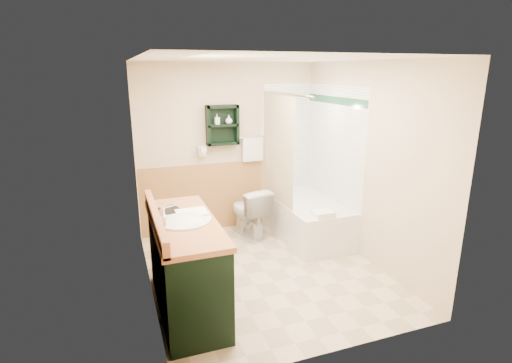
# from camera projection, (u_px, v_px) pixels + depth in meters

# --- Properties ---
(floor) EXTENTS (3.00, 3.00, 0.00)m
(floor) POSITION_uv_depth(u_px,v_px,m) (265.00, 271.00, 4.71)
(floor) COLOR beige
(floor) RESTS_ON ground
(back_wall) EXTENTS (2.60, 0.04, 2.40)m
(back_wall) POSITION_uv_depth(u_px,v_px,m) (228.00, 148.00, 5.76)
(back_wall) COLOR beige
(back_wall) RESTS_ON ground
(left_wall) EXTENTS (0.04, 3.00, 2.40)m
(left_wall) POSITION_uv_depth(u_px,v_px,m) (142.00, 184.00, 3.95)
(left_wall) COLOR beige
(left_wall) RESTS_ON ground
(right_wall) EXTENTS (0.04, 3.00, 2.40)m
(right_wall) POSITION_uv_depth(u_px,v_px,m) (368.00, 163.00, 4.82)
(right_wall) COLOR beige
(right_wall) RESTS_ON ground
(ceiling) EXTENTS (2.60, 3.00, 0.04)m
(ceiling) POSITION_uv_depth(u_px,v_px,m) (267.00, 56.00, 4.05)
(ceiling) COLOR white
(ceiling) RESTS_ON back_wall
(wainscot_left) EXTENTS (2.98, 2.98, 1.00)m
(wainscot_left) POSITION_uv_depth(u_px,v_px,m) (150.00, 248.00, 4.15)
(wainscot_left) COLOR tan
(wainscot_left) RESTS_ON left_wall
(wainscot_back) EXTENTS (2.58, 2.58, 1.00)m
(wainscot_back) POSITION_uv_depth(u_px,v_px,m) (229.00, 195.00, 5.91)
(wainscot_back) COLOR tan
(wainscot_back) RESTS_ON back_wall
(mirror_frame) EXTENTS (1.30, 1.30, 1.00)m
(mirror_frame) POSITION_uv_depth(u_px,v_px,m) (150.00, 166.00, 3.39)
(mirror_frame) COLOR #9B5C32
(mirror_frame) RESTS_ON left_wall
(mirror_glass) EXTENTS (1.20, 1.20, 0.90)m
(mirror_glass) POSITION_uv_depth(u_px,v_px,m) (151.00, 166.00, 3.39)
(mirror_glass) COLOR white
(mirror_glass) RESTS_ON left_wall
(tile_right) EXTENTS (1.50, 1.50, 2.10)m
(tile_right) POSITION_uv_depth(u_px,v_px,m) (332.00, 163.00, 5.52)
(tile_right) COLOR white
(tile_right) RESTS_ON right_wall
(tile_back) EXTENTS (0.95, 0.95, 2.10)m
(tile_back) POSITION_uv_depth(u_px,v_px,m) (293.00, 154.00, 6.09)
(tile_back) COLOR white
(tile_back) RESTS_ON back_wall
(tile_accent) EXTENTS (1.50, 1.50, 0.10)m
(tile_accent) POSITION_uv_depth(u_px,v_px,m) (335.00, 100.00, 5.29)
(tile_accent) COLOR #154A2E
(tile_accent) RESTS_ON right_wall
(wall_shelf) EXTENTS (0.45, 0.15, 0.55)m
(wall_shelf) POSITION_uv_depth(u_px,v_px,m) (223.00, 125.00, 5.53)
(wall_shelf) COLOR black
(wall_shelf) RESTS_ON back_wall
(hair_dryer) EXTENTS (0.10, 0.24, 0.18)m
(hair_dryer) POSITION_uv_depth(u_px,v_px,m) (202.00, 151.00, 5.55)
(hair_dryer) COLOR silver
(hair_dryer) RESTS_ON back_wall
(towel_bar) EXTENTS (0.40, 0.06, 0.40)m
(towel_bar) POSITION_uv_depth(u_px,v_px,m) (252.00, 137.00, 5.77)
(towel_bar) COLOR white
(towel_bar) RESTS_ON back_wall
(curtain_rod) EXTENTS (0.03, 1.60, 0.03)m
(curtain_rod) POSITION_uv_depth(u_px,v_px,m) (284.00, 94.00, 5.02)
(curtain_rod) COLOR silver
(curtain_rod) RESTS_ON back_wall
(shower_curtain) EXTENTS (1.05, 1.05, 1.70)m
(shower_curtain) POSITION_uv_depth(u_px,v_px,m) (277.00, 157.00, 5.41)
(shower_curtain) COLOR beige
(shower_curtain) RESTS_ON curtain_rod
(vanity) EXTENTS (0.59, 1.46, 0.93)m
(vanity) POSITION_uv_depth(u_px,v_px,m) (186.00, 266.00, 3.86)
(vanity) COLOR black
(vanity) RESTS_ON ground
(bathtub) EXTENTS (0.80, 1.50, 0.54)m
(bathtub) POSITION_uv_depth(u_px,v_px,m) (307.00, 218.00, 5.63)
(bathtub) COLOR silver
(bathtub) RESTS_ON ground
(toilet) EXTENTS (0.52, 0.78, 0.71)m
(toilet) POSITION_uv_depth(u_px,v_px,m) (249.00, 212.00, 5.62)
(toilet) COLOR silver
(toilet) RESTS_ON ground
(counter_towel) EXTENTS (0.29, 0.23, 0.04)m
(counter_towel) POSITION_uv_depth(u_px,v_px,m) (192.00, 213.00, 3.87)
(counter_towel) COLOR white
(counter_towel) RESTS_ON vanity
(vanity_book) EXTENTS (0.18, 0.06, 0.25)m
(vanity_book) POSITION_uv_depth(u_px,v_px,m) (161.00, 201.00, 3.90)
(vanity_book) COLOR black
(vanity_book) RESTS_ON vanity
(tub_towel) EXTENTS (0.24, 0.20, 0.07)m
(tub_towel) POSITION_uv_depth(u_px,v_px,m) (323.00, 214.00, 4.94)
(tub_towel) COLOR white
(tub_towel) RESTS_ON bathtub
(soap_bottle_a) EXTENTS (0.08, 0.15, 0.07)m
(soap_bottle_a) POSITION_uv_depth(u_px,v_px,m) (217.00, 122.00, 5.48)
(soap_bottle_a) COLOR silver
(soap_bottle_a) RESTS_ON wall_shelf
(soap_bottle_b) EXTENTS (0.10, 0.12, 0.09)m
(soap_bottle_b) POSITION_uv_depth(u_px,v_px,m) (229.00, 120.00, 5.54)
(soap_bottle_b) COLOR silver
(soap_bottle_b) RESTS_ON wall_shelf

